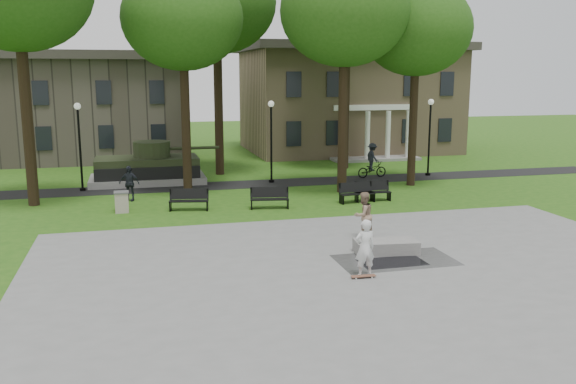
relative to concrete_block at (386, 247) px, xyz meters
name	(u,v)px	position (x,y,z in m)	size (l,w,h in m)	color
ground	(329,236)	(-1.25, 2.67, -0.24)	(120.00, 120.00, 0.00)	#245012
plaza	(378,277)	(-1.25, -2.33, -0.23)	(22.00, 16.00, 0.02)	gray
footpath	(264,184)	(-1.25, 14.67, -0.24)	(44.00, 2.60, 0.01)	black
building_right	(347,97)	(8.75, 28.67, 4.10)	(17.00, 12.00, 8.60)	#9E8460
building_left	(80,110)	(-12.25, 29.17, 3.35)	(15.00, 10.00, 7.20)	#4C443D
tree_1	(183,19)	(-5.75, 13.17, 8.71)	(6.20, 6.20, 11.63)	black
tree_2	(345,12)	(2.25, 11.17, 9.07)	(6.60, 6.60, 12.16)	black
tree_3	(417,30)	(6.75, 12.17, 8.35)	(6.00, 6.00, 11.19)	black
tree_4	(216,3)	(-3.25, 18.67, 10.15)	(7.20, 7.20, 13.50)	black
tree_5	(347,20)	(5.25, 19.17, 9.42)	(6.40, 6.40, 12.44)	black
lamp_left	(79,139)	(-11.25, 14.97, 2.55)	(0.36, 0.36, 4.73)	black
lamp_mid	(271,135)	(-0.75, 14.97, 2.55)	(0.36, 0.36, 4.73)	black
lamp_right	(430,131)	(9.25, 14.97, 2.55)	(0.36, 0.36, 4.73)	black
tank_monument	(148,168)	(-7.70, 16.67, 0.61)	(7.45, 3.40, 2.40)	gray
puddle	(392,262)	(-0.24, -1.10, -0.22)	(2.20, 1.20, 0.00)	black
concrete_block	(386,247)	(0.00, 0.00, 0.00)	(2.20, 1.00, 0.45)	gray
skateboard	(363,277)	(-1.76, -2.35, -0.19)	(0.78, 0.20, 0.07)	brown
skateboarder	(365,248)	(-1.67, -2.18, 0.68)	(0.66, 0.43, 1.81)	silver
friend_watching	(363,215)	(-0.07, 2.05, 0.67)	(0.87, 0.68, 1.80)	#93775F
pedestrian_walker	(129,183)	(-8.76, 11.59, 0.64)	(1.03, 0.43, 1.77)	black
cyclist	(372,163)	(5.59, 15.15, 0.62)	(1.97, 1.14, 2.11)	black
park_bench_0	(189,199)	(-6.11, 8.71, 0.28)	(1.85, 0.87, 1.00)	black
park_bench_1	(269,197)	(-2.40, 8.17, 0.28)	(1.85, 0.81, 1.00)	black
park_bench_2	(357,192)	(2.07, 8.43, 0.28)	(1.84, 0.72, 1.00)	black
park_bench_3	(372,191)	(2.95, 8.59, 0.28)	(1.81, 0.58, 1.00)	black
trash_bin	(122,202)	(-9.11, 9.04, 0.24)	(0.67, 0.67, 0.96)	#AA9B8C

